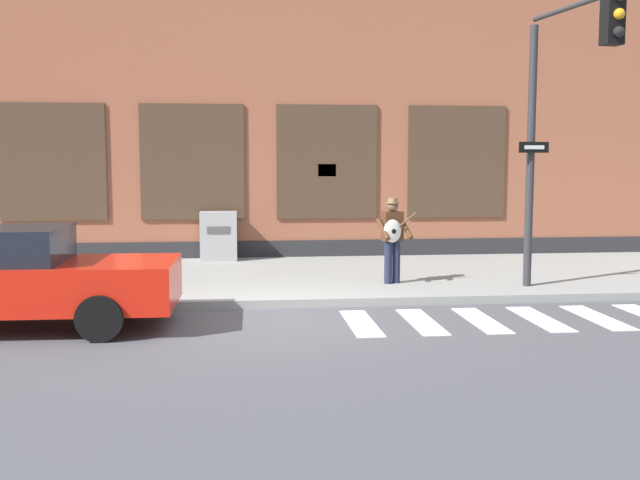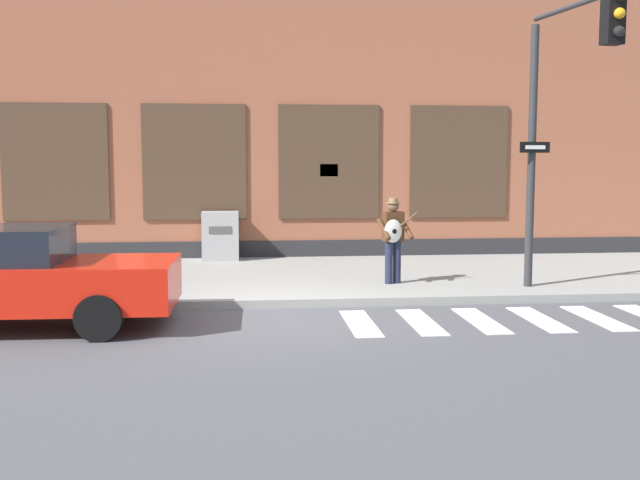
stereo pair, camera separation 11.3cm
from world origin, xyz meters
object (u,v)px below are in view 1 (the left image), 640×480
object	(u,v)px
traffic_light	(562,96)
utility_box	(219,236)
red_car	(15,278)
busker	(393,235)

from	to	relation	value
traffic_light	utility_box	bearing A→B (deg)	138.70
red_car	traffic_light	distance (m)	9.36
red_car	busker	distance (m)	6.76
red_car	traffic_light	xyz separation A→B (m)	(8.85, 1.08, 2.83)
busker	utility_box	xyz separation A→B (m)	(-3.40, 3.76, -0.36)
traffic_light	utility_box	size ratio (longest dim) A/B	4.34
utility_box	red_car	bearing A→B (deg)	-114.01
busker	traffic_light	world-z (taller)	traffic_light
red_car	busker	size ratio (longest dim) A/B	2.81
red_car	busker	xyz separation A→B (m)	(6.24, 2.60, 0.31)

